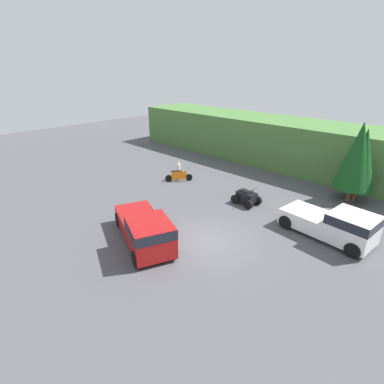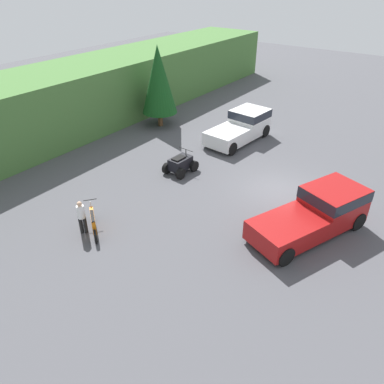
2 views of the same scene
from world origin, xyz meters
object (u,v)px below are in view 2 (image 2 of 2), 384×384
(pickup_truck_second, at_px, (242,125))
(rider_person, at_px, (82,216))
(dirt_bike, at_px, (93,222))
(pickup_truck_red, at_px, (318,211))
(quad_atv, at_px, (180,164))

(pickup_truck_second, height_order, rider_person, pickup_truck_second)
(dirt_bike, bearing_deg, rider_person, 90.42)
(pickup_truck_second, distance_m, dirt_bike, 13.03)
(pickup_truck_red, xyz_separation_m, rider_person, (-6.25, 8.28, -0.10))
(dirt_bike, height_order, rider_person, rider_person)
(dirt_bike, distance_m, rider_person, 0.60)
(rider_person, bearing_deg, quad_atv, -38.15)
(rider_person, bearing_deg, dirt_bike, -74.38)
(pickup_truck_red, bearing_deg, quad_atv, 106.19)
(quad_atv, relative_size, rider_person, 1.16)
(dirt_bike, bearing_deg, pickup_truck_red, -106.87)
(dirt_bike, height_order, quad_atv, quad_atv)
(pickup_truck_red, height_order, pickup_truck_second, same)
(pickup_truck_second, height_order, quad_atv, pickup_truck_second)
(dirt_bike, relative_size, quad_atv, 1.02)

